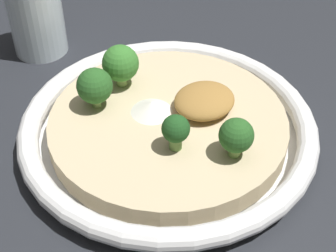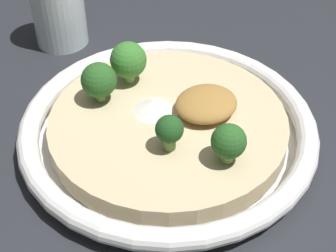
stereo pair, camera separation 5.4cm
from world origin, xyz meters
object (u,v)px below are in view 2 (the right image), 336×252
at_px(risotto_bowl, 168,128).
at_px(drinking_glass, 57,3).
at_px(broccoli_back_left, 229,142).
at_px(broccoli_front, 132,59).
at_px(broccoli_back, 169,131).
at_px(broccoli_front_right, 99,80).

height_order(risotto_bowl, drinking_glass, drinking_glass).
relative_size(risotto_bowl, broccoli_back_left, 7.54).
relative_size(broccoli_front, broccoli_back_left, 1.17).
bearing_deg(drinking_glass, broccoli_back_left, 93.52).
distance_m(broccoli_back, drinking_glass, 0.28).
distance_m(broccoli_front, drinking_glass, 0.16).
relative_size(broccoli_back_left, broccoli_back, 1.08).
bearing_deg(broccoli_front_right, broccoli_back, 100.51).
height_order(broccoli_front, broccoli_back, broccoli_front).
distance_m(broccoli_back_left, broccoli_front_right, 0.16).
bearing_deg(drinking_glass, risotto_bowl, 92.01).
bearing_deg(risotto_bowl, broccoli_front_right, -56.40).
bearing_deg(drinking_glass, broccoli_back, 86.78).
xyz_separation_m(broccoli_front, broccoli_front_right, (0.05, 0.01, -0.00)).
xyz_separation_m(broccoli_front, broccoli_back_left, (-0.01, 0.16, -0.00)).
distance_m(broccoli_front, broccoli_back, 0.12).
xyz_separation_m(broccoli_front_right, broccoli_back, (-0.02, 0.10, -0.00)).
xyz_separation_m(broccoli_front_right, drinking_glass, (-0.03, -0.18, 0.00)).
xyz_separation_m(risotto_bowl, broccoli_back_left, (-0.01, 0.08, 0.04)).
bearing_deg(broccoli_back_left, broccoli_back, -51.21).
bearing_deg(risotto_bowl, broccoli_front, -93.04).
bearing_deg(risotto_bowl, broccoli_back_left, 97.90).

